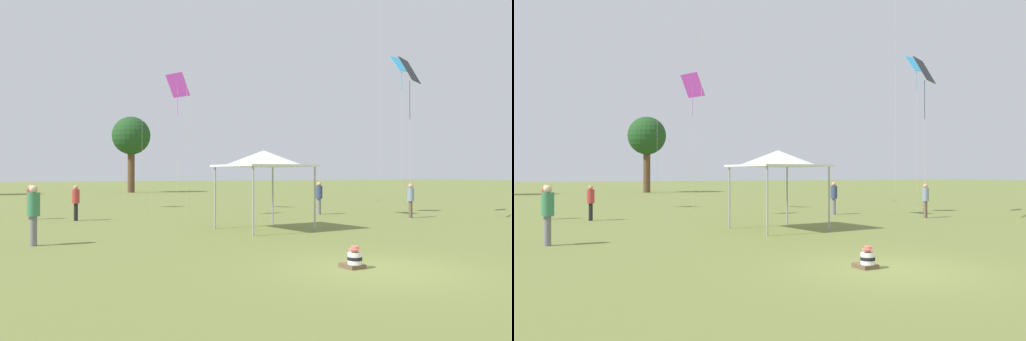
% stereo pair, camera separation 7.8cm
% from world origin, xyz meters
% --- Properties ---
extents(ground_plane, '(300.00, 300.00, 0.00)m').
position_xyz_m(ground_plane, '(0.00, 0.00, 0.00)').
color(ground_plane, olive).
extents(seated_toddler, '(0.45, 0.55, 0.53)m').
position_xyz_m(seated_toddler, '(-0.41, 0.40, 0.21)').
color(seated_toddler, brown).
rests_on(seated_toddler, ground).
extents(person_standing_0, '(0.41, 0.41, 1.72)m').
position_xyz_m(person_standing_0, '(9.94, 10.49, 1.04)').
color(person_standing_0, brown).
rests_on(person_standing_0, ground).
extents(person_standing_1, '(0.44, 0.44, 1.68)m').
position_xyz_m(person_standing_1, '(-7.55, 17.11, 1.00)').
color(person_standing_1, brown).
rests_on(person_standing_1, ground).
extents(person_standing_2, '(0.48, 0.48, 1.67)m').
position_xyz_m(person_standing_2, '(-5.58, 15.53, 1.00)').
color(person_standing_2, black).
rests_on(person_standing_2, ground).
extents(person_standing_4, '(0.50, 0.50, 1.86)m').
position_xyz_m(person_standing_4, '(-7.31, 7.33, 1.11)').
color(person_standing_4, slate).
rests_on(person_standing_4, ground).
extents(person_standing_6, '(0.46, 0.46, 1.77)m').
position_xyz_m(person_standing_6, '(6.82, 14.17, 1.06)').
color(person_standing_6, slate).
rests_on(person_standing_6, ground).
extents(canopy_tent, '(3.64, 3.64, 3.13)m').
position_xyz_m(canopy_tent, '(0.99, 8.57, 2.79)').
color(canopy_tent, white).
rests_on(canopy_tent, ground).
extents(kite_1, '(1.46, 1.25, 7.57)m').
position_xyz_m(kite_1, '(8.53, 8.89, 6.88)').
color(kite_1, '#1E2328').
rests_on(kite_1, ground).
extents(kite_2, '(1.28, 1.63, 8.25)m').
position_xyz_m(kite_2, '(0.50, 20.17, 7.49)').
color(kite_2, '#B738C6').
rests_on(kite_2, ground).
extents(kite_9, '(1.21, 0.87, 8.63)m').
position_xyz_m(kite_9, '(10.98, 12.40, 8.01)').
color(kite_9, '#339EDB').
rests_on(kite_9, ground).
extents(distant_tree_1, '(4.52, 4.52, 9.05)m').
position_xyz_m(distant_tree_1, '(2.83, 51.01, 6.63)').
color(distant_tree_1, brown).
rests_on(distant_tree_1, ground).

